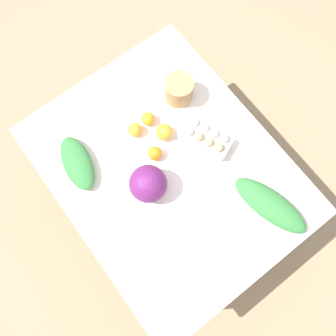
{
  "coord_description": "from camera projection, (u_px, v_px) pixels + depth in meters",
  "views": [
    {
      "loc": [
        0.31,
        -0.24,
        2.23
      ],
      "look_at": [
        0.0,
        0.0,
        0.73
      ],
      "focal_mm": 35.0,
      "sensor_mm": 36.0,
      "label": 1
    }
  ],
  "objects": [
    {
      "name": "ground_plane",
      "position": [
        168.0,
        194.0,
        2.26
      ],
      "size": [
        8.0,
        8.0,
        0.0
      ],
      "primitive_type": "plane",
      "color": "#937A5B"
    },
    {
      "name": "dining_table",
      "position": [
        168.0,
        173.0,
        1.66
      ],
      "size": [
        1.29,
        1.02,
        0.71
      ],
      "color": "silver",
      "rests_on": "ground_plane"
    },
    {
      "name": "cabbage_purple",
      "position": [
        148.0,
        184.0,
        1.47
      ],
      "size": [
        0.17,
        0.17,
        0.17
      ],
      "primitive_type": "sphere",
      "color": "#601E5B",
      "rests_on": "dining_table"
    },
    {
      "name": "egg_carton",
      "position": [
        205.0,
        137.0,
        1.57
      ],
      "size": [
        0.28,
        0.2,
        0.09
      ],
      "rotation": [
        0.0,
        0.0,
        0.4
      ],
      "color": "#B7B7B2",
      "rests_on": "dining_table"
    },
    {
      "name": "paper_bag",
      "position": [
        179.0,
        90.0,
        1.61
      ],
      "size": [
        0.14,
        0.14,
        0.13
      ],
      "primitive_type": "cylinder",
      "color": "#A87F51",
      "rests_on": "dining_table"
    },
    {
      "name": "greens_bunch_chard",
      "position": [
        270.0,
        205.0,
        1.49
      ],
      "size": [
        0.4,
        0.23,
        0.08
      ],
      "primitive_type": "ellipsoid",
      "rotation": [
        0.0,
        0.0,
        3.4
      ],
      "color": "#337538",
      "rests_on": "dining_table"
    },
    {
      "name": "greens_bunch_beet_tops",
      "position": [
        77.0,
        163.0,
        1.55
      ],
      "size": [
        0.31,
        0.19,
        0.07
      ],
      "primitive_type": "ellipsoid",
      "rotation": [
        0.0,
        0.0,
        2.94
      ],
      "color": "#337538",
      "rests_on": "dining_table"
    },
    {
      "name": "orange_0",
      "position": [
        155.0,
        153.0,
        1.56
      ],
      "size": [
        0.07,
        0.07,
        0.07
      ],
      "primitive_type": "sphere",
      "color": "orange",
      "rests_on": "dining_table"
    },
    {
      "name": "orange_1",
      "position": [
        135.0,
        130.0,
        1.59
      ],
      "size": [
        0.07,
        0.07,
        0.07
      ],
      "primitive_type": "sphere",
      "color": "orange",
      "rests_on": "dining_table"
    },
    {
      "name": "orange_2",
      "position": [
        164.0,
        132.0,
        1.58
      ],
      "size": [
        0.08,
        0.08,
        0.08
      ],
      "primitive_type": "sphere",
      "color": "orange",
      "rests_on": "dining_table"
    },
    {
      "name": "orange_3",
      "position": [
        148.0,
        119.0,
        1.61
      ],
      "size": [
        0.07,
        0.07,
        0.07
      ],
      "primitive_type": "sphere",
      "color": "orange",
      "rests_on": "dining_table"
    }
  ]
}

